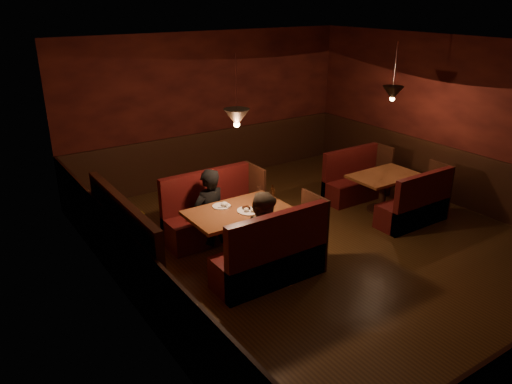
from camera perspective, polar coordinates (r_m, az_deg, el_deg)
room at (r=7.09m, az=6.47°, el=1.12°), size 6.02×7.02×2.92m
main_table at (r=6.98m, az=-1.95°, el=-3.32°), size 1.40×0.85×0.98m
main_bench_far at (r=7.71m, az=-4.96°, el=-2.86°), size 1.54×0.55×1.05m
main_bench_near at (r=6.51m, az=1.94°, el=-7.70°), size 1.54×0.55×1.05m
second_table at (r=8.83m, az=14.36°, el=0.88°), size 1.17×0.75×0.66m
second_bench_far at (r=9.36m, az=11.23°, el=1.07°), size 1.29×0.48×0.92m
second_bench_near at (r=8.52m, az=17.81°, el=-1.71°), size 1.29×0.48×0.92m
diner_a at (r=7.29m, az=-5.43°, el=-0.56°), size 0.62×0.46×1.56m
diner_b at (r=6.49m, az=1.17°, el=-3.52°), size 0.92×0.83×1.53m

